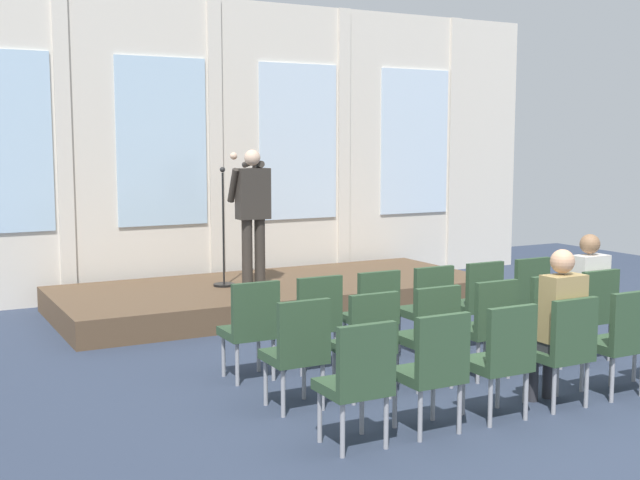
{
  "coord_description": "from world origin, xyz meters",
  "views": [
    {
      "loc": [
        -4.56,
        -4.94,
        2.2
      ],
      "look_at": [
        -0.1,
        3.46,
        1.06
      ],
      "focal_mm": 46.21,
      "sensor_mm": 36.0,
      "label": 1
    }
  ],
  "objects_px": {
    "chair_r0_c0": "(251,324)",
    "audience_r2_c3": "(557,319)",
    "chair_r2_c2": "(502,355)",
    "chair_r2_c3": "(564,345)",
    "chair_r1_c3": "(488,322)",
    "chair_r0_c4": "(478,299)",
    "chair_r0_c3": "(427,304)",
    "chair_r2_c1": "(434,365)",
    "chair_r1_c1": "(367,338)",
    "chair_r0_c2": "(373,310)",
    "chair_r2_c4": "(620,336)",
    "chair_r0_c5": "(525,293)",
    "chair_r1_c4": "(541,315)",
    "chair_r0_c1": "(314,317)",
    "chair_r1_c2": "(430,330)",
    "audience_r1_c5": "(585,290)",
    "chair_r1_c5": "(591,309)",
    "mic_stand": "(224,261)",
    "speaker": "(252,207)",
    "chair_r2_c0": "(358,377)",
    "chair_r1_c0": "(298,347)"
  },
  "relations": [
    {
      "from": "speaker",
      "to": "chair_r0_c0",
      "type": "height_order",
      "value": "speaker"
    },
    {
      "from": "chair_r0_c0",
      "to": "chair_r2_c2",
      "type": "xyz_separation_m",
      "value": [
        1.31,
        -1.93,
        0.0
      ]
    },
    {
      "from": "chair_r0_c0",
      "to": "chair_r1_c1",
      "type": "relative_size",
      "value": 1.0
    },
    {
      "from": "chair_r2_c3",
      "to": "chair_r1_c0",
      "type": "bearing_deg",
      "value": 153.85
    },
    {
      "from": "chair_r2_c0",
      "to": "chair_r2_c4",
      "type": "bearing_deg",
      "value": 0.0
    },
    {
      "from": "chair_r0_c2",
      "to": "chair_r1_c3",
      "type": "xyz_separation_m",
      "value": [
        0.66,
        -0.97,
        0.0
      ]
    },
    {
      "from": "chair_r1_c0",
      "to": "chair_r2_c1",
      "type": "height_order",
      "value": "same"
    },
    {
      "from": "chair_r0_c0",
      "to": "chair_r0_c5",
      "type": "distance_m",
      "value": 3.28
    },
    {
      "from": "chair_r1_c3",
      "to": "chair_r2_c1",
      "type": "xyz_separation_m",
      "value": [
        -1.31,
        -0.97,
        0.0
      ]
    },
    {
      "from": "mic_stand",
      "to": "chair_r0_c1",
      "type": "bearing_deg",
      "value": -95.42
    },
    {
      "from": "chair_r0_c5",
      "to": "chair_r2_c2",
      "type": "xyz_separation_m",
      "value": [
        -1.97,
        -1.93,
        0.0
      ]
    },
    {
      "from": "chair_r2_c0",
      "to": "chair_r1_c0",
      "type": "bearing_deg",
      "value": 90.0
    },
    {
      "from": "chair_r0_c2",
      "to": "chair_r0_c1",
      "type": "bearing_deg",
      "value": 180.0
    },
    {
      "from": "chair_r1_c2",
      "to": "chair_r0_c1",
      "type": "bearing_deg",
      "value": 124.17
    },
    {
      "from": "chair_r0_c3",
      "to": "audience_r1_c5",
      "type": "xyz_separation_m",
      "value": [
        1.31,
        -0.88,
        0.18
      ]
    },
    {
      "from": "chair_r1_c0",
      "to": "chair_r2_c4",
      "type": "distance_m",
      "value": 2.8
    },
    {
      "from": "chair_r2_c2",
      "to": "audience_r2_c3",
      "type": "bearing_deg",
      "value": 7.04
    },
    {
      "from": "chair_r1_c1",
      "to": "audience_r1_c5",
      "type": "bearing_deg",
      "value": 1.82
    },
    {
      "from": "chair_r2_c2",
      "to": "audience_r2_c3",
      "type": "xyz_separation_m",
      "value": [
        0.66,
        0.08,
        0.2
      ]
    },
    {
      "from": "mic_stand",
      "to": "audience_r2_c3",
      "type": "relative_size",
      "value": 1.17
    },
    {
      "from": "chair_r2_c2",
      "to": "chair_r2_c3",
      "type": "distance_m",
      "value": 0.66
    },
    {
      "from": "speaker",
      "to": "mic_stand",
      "type": "relative_size",
      "value": 1.14
    },
    {
      "from": "chair_r0_c2",
      "to": "chair_r2_c4",
      "type": "height_order",
      "value": "same"
    },
    {
      "from": "audience_r1_c5",
      "to": "chair_r2_c3",
      "type": "xyz_separation_m",
      "value": [
        -1.31,
        -1.05,
        -0.18
      ]
    },
    {
      "from": "chair_r0_c1",
      "to": "chair_r1_c5",
      "type": "bearing_deg",
      "value": -20.22
    },
    {
      "from": "chair_r0_c3",
      "to": "chair_r2_c1",
      "type": "relative_size",
      "value": 1.0
    },
    {
      "from": "chair_r0_c3",
      "to": "chair_r1_c0",
      "type": "relative_size",
      "value": 1.0
    },
    {
      "from": "mic_stand",
      "to": "chair_r0_c2",
      "type": "relative_size",
      "value": 1.65
    },
    {
      "from": "mic_stand",
      "to": "audience_r1_c5",
      "type": "relative_size",
      "value": 1.21
    },
    {
      "from": "audience_r1_c5",
      "to": "chair_r2_c2",
      "type": "relative_size",
      "value": 1.37
    },
    {
      "from": "speaker",
      "to": "chair_r2_c4",
      "type": "distance_m",
      "value": 5.15
    },
    {
      "from": "chair_r0_c5",
      "to": "chair_r1_c4",
      "type": "xyz_separation_m",
      "value": [
        -0.66,
        -0.97,
        0.0
      ]
    },
    {
      "from": "chair_r0_c1",
      "to": "chair_r2_c0",
      "type": "relative_size",
      "value": 1.0
    },
    {
      "from": "chair_r1_c2",
      "to": "audience_r2_c3",
      "type": "bearing_deg",
      "value": -53.46
    },
    {
      "from": "chair_r2_c3",
      "to": "chair_r0_c3",
      "type": "bearing_deg",
      "value": 90.0
    },
    {
      "from": "chair_r1_c3",
      "to": "chair_r0_c4",
      "type": "bearing_deg",
      "value": 55.83
    },
    {
      "from": "chair_r1_c5",
      "to": "chair_r2_c1",
      "type": "height_order",
      "value": "same"
    },
    {
      "from": "chair_r0_c1",
      "to": "chair_r1_c5",
      "type": "xyz_separation_m",
      "value": [
        2.63,
        -0.97,
        0.0
      ]
    },
    {
      "from": "chair_r0_c0",
      "to": "audience_r2_c3",
      "type": "height_order",
      "value": "audience_r2_c3"
    },
    {
      "from": "mic_stand",
      "to": "chair_r2_c1",
      "type": "bearing_deg",
      "value": -93.35
    },
    {
      "from": "chair_r0_c3",
      "to": "chair_r2_c1",
      "type": "height_order",
      "value": "same"
    },
    {
      "from": "chair_r0_c2",
      "to": "chair_r2_c3",
      "type": "relative_size",
      "value": 1.0
    },
    {
      "from": "chair_r1_c1",
      "to": "chair_r2_c3",
      "type": "relative_size",
      "value": 1.0
    },
    {
      "from": "audience_r1_c5",
      "to": "audience_r2_c3",
      "type": "xyz_separation_m",
      "value": [
        -1.31,
        -0.97,
        0.02
      ]
    },
    {
      "from": "chair_r0_c2",
      "to": "audience_r2_c3",
      "type": "xyz_separation_m",
      "value": [
        0.66,
        -1.85,
        0.2
      ]
    },
    {
      "from": "chair_r0_c2",
      "to": "chair_r1_c0",
      "type": "bearing_deg",
      "value": -143.63
    },
    {
      "from": "chair_r0_c1",
      "to": "chair_r1_c2",
      "type": "height_order",
      "value": "same"
    },
    {
      "from": "chair_r1_c3",
      "to": "chair_r1_c1",
      "type": "bearing_deg",
      "value": 180.0
    },
    {
      "from": "chair_r1_c1",
      "to": "chair_r1_c3",
      "type": "bearing_deg",
      "value": 0.0
    },
    {
      "from": "chair_r1_c2",
      "to": "chair_r2_c1",
      "type": "distance_m",
      "value": 1.17
    }
  ]
}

